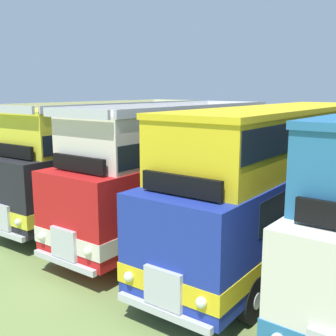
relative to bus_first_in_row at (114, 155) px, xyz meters
name	(u,v)px	position (x,y,z in m)	size (l,w,h in m)	color
bus_first_in_row	(114,155)	(0.00, 0.00, 0.00)	(2.95, 10.44, 4.52)	black
bus_second_in_row	(177,167)	(3.52, -0.49, 0.00)	(2.74, 9.94, 4.52)	red
bus_third_in_row	(279,173)	(7.03, 0.04, 0.12)	(2.74, 11.69, 4.49)	#1E339E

